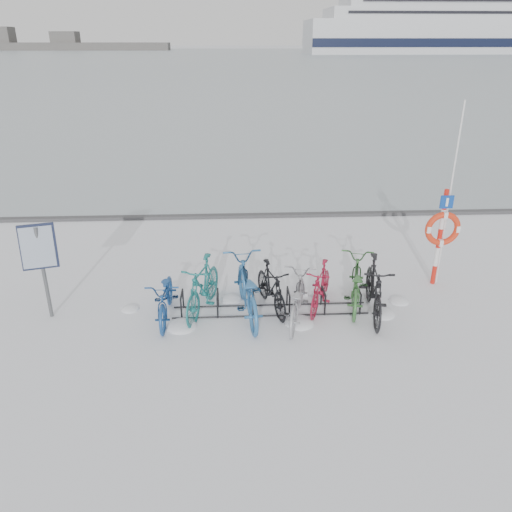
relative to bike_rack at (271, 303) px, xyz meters
The scene contains 16 objects.
ground 0.18m from the bike_rack, ahead, with size 900.00×900.00×0.00m, color white.
ice_sheet 155.00m from the bike_rack, 90.00° to the left, with size 400.00×298.00×0.02m, color #A7B5BD.
quay_edge 5.90m from the bike_rack, 90.00° to the left, with size 400.00×0.25×0.10m, color #3F3F42.
bike_rack is the anchor object (origin of this frame).
info_board 4.61m from the bike_rack, behind, with size 0.70×0.41×1.96m.
lifebuoy_station 4.12m from the bike_rack, 14.93° to the left, with size 0.78×0.22×4.04m.
cruise_ferry 214.26m from the bike_rack, 63.43° to the left, with size 136.05×25.66×44.70m.
bike_0 2.12m from the bike_rack, behind, with size 0.63×1.82×0.95m, color navy.
bike_1 1.44m from the bike_rack, behind, with size 0.54×1.93×1.16m, color #1A6B6B.
bike_2 0.65m from the bike_rack, behind, with size 0.79×2.26×1.18m, color #2C659D.
bike_3 0.35m from the bike_rack, 82.88° to the left, with size 0.47×1.67×1.00m, color black.
bike_4 0.66m from the bike_rack, 34.71° to the right, with size 0.64×1.84×0.97m, color #94959B.
bike_5 1.09m from the bike_rack, ahead, with size 0.46×1.64×0.98m, color maroon.
bike_6 1.84m from the bike_rack, ahead, with size 0.69×1.97×1.03m, color #356A32.
bike_7 2.10m from the bike_rack, ahead, with size 0.57×2.01×1.21m, color black.
snow_drifts 0.34m from the bike_rack, 14.10° to the right, with size 6.06×1.77×0.21m.
Camera 1 is at (-0.76, -8.93, 5.14)m, focal length 35.00 mm.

